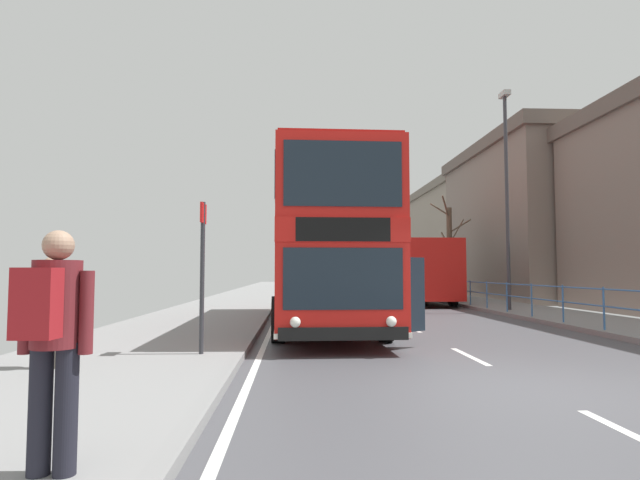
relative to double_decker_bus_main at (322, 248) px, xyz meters
name	(u,v)px	position (x,y,z in m)	size (l,w,h in m)	color
ground	(482,385)	(1.80, -7.81, -2.23)	(15.80, 140.00, 0.20)	#4A4A4F
double_decker_bus_main	(322,248)	(0.00, 0.00, 0.00)	(3.45, 10.88, 4.34)	red
background_bus_far_lane	(413,270)	(5.31, 11.48, -0.59)	(2.70, 9.23, 3.07)	red
pedestrian_railing_far_kerb	(546,296)	(6.96, 0.69, -1.41)	(0.05, 21.69, 1.07)	#386BA8
pedestrian_with_backpack	(53,330)	(-2.51, -11.03, -1.10)	(0.55, 0.54, 1.75)	black
pedestrian_companion	(50,305)	(-4.48, -6.84, -1.18)	(0.55, 0.39, 1.68)	#4C473D
bus_stop_sign_near	(202,260)	(-2.43, -5.57, -0.47)	(0.08, 0.44, 2.71)	#2D2D33
street_lamp_far_side	(507,184)	(7.46, 4.61, 2.77)	(0.28, 0.60, 8.55)	#38383D
bare_tree_far_00	(449,248)	(8.08, 14.21, 0.67)	(2.02, 2.33, 5.75)	brown
background_building_00	(574,221)	(16.03, 15.20, 2.41)	(12.17, 13.52, 9.32)	slate
background_building_01	(483,238)	(17.41, 33.93, 2.58)	(12.39, 17.18, 9.64)	gray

